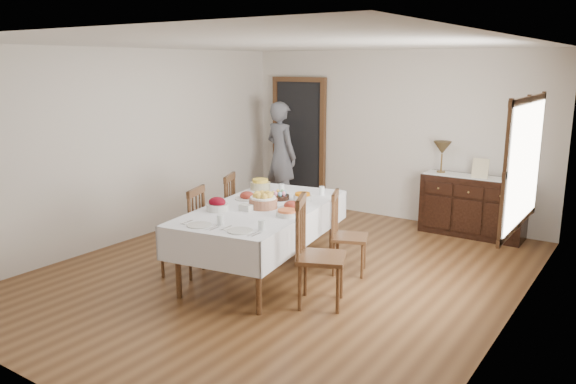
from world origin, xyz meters
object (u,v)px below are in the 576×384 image
Objects in this scene: dining_table at (263,214)px; person at (281,152)px; chair_left_near at (186,231)px; chair_left_far at (220,212)px; chair_right_far at (346,232)px; sideboard at (473,206)px; table_lamp at (442,149)px; chair_right_near at (316,251)px.

person is at bearing 111.91° from dining_table.
chair_left_near reaches higher than chair_left_far.
chair_left_far is at bearing 75.68° from chair_right_far.
chair_right_far is 2.43m from sideboard.
dining_table is 3.08m from person.
sideboard is 0.74× the size of person.
chair_left_far is (-0.95, 0.34, -0.20)m from dining_table.
table_lamp is at bearing -29.13° from chair_right_far.
person is 4.15× the size of table_lamp.
dining_table is at bearing 136.70° from person.
chair_right_near is 3.32m from sideboard.
chair_left_near is at bearing 103.99° from chair_right_far.
chair_left_far is at bearing 45.05° from chair_right_near.
chair_right_near is 1.16× the size of chair_right_far.
person is at bearing 172.08° from chair_left_far.
chair_left_far is 1.06× the size of chair_right_far.
chair_right_far is 0.50× the size of person.
person is (-0.85, 3.14, 0.43)m from chair_left_near.
chair_left_near is 1.07× the size of chair_right_far.
table_lamp is at bearing 118.31° from chair_left_far.
table_lamp is (2.64, 0.25, 0.25)m from person.
dining_table is 0.90m from chair_left_near.
person is 2.67m from table_lamp.
chair_left_far is 0.91× the size of chair_right_near.
chair_right_near reaches higher than chair_left_far.
chair_right_far is at bearing -13.24° from chair_right_near.
sideboard is 3.07× the size of table_lamp.
dining_table is 5.45× the size of table_lamp.
sideboard is 0.92m from table_lamp.
dining_table is at bearing -118.62° from sideboard.
person reaches higher than chair_right_near.
chair_left_far is 2.22× the size of table_lamp.
person reaches higher than sideboard.
dining_table is 3.28m from sideboard.
chair_left_far reaches higher than chair_right_far.
table_lamp is at bearing 178.32° from sideboard.
chair_right_near is 2.43× the size of table_lamp.
chair_left_far is 1.73m from chair_right_far.
chair_right_far is 0.68× the size of sideboard.
chair_right_near is (1.67, 0.11, 0.04)m from chair_left_near.
dining_table is at bearing 43.81° from chair_right_near.
chair_left_near is 3.89m from table_lamp.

